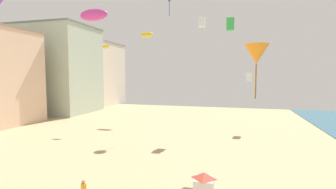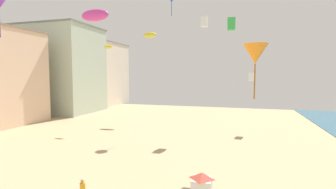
# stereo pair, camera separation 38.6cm
# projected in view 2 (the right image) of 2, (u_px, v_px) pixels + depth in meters

# --- Properties ---
(boardwalk_hotel_mid) EXTENTS (18.19, 12.74, 18.44)m
(boardwalk_hotel_mid) POSITION_uv_depth(u_px,v_px,m) (56.00, 70.00, 54.73)
(boardwalk_hotel_mid) COLOR #B7C6B2
(boardwalk_hotel_mid) RESTS_ON ground
(boardwalk_hotel_far) EXTENTS (15.21, 12.93, 16.64)m
(boardwalk_hotel_far) POSITION_uv_depth(u_px,v_px,m) (95.00, 74.00, 69.06)
(boardwalk_hotel_far) COLOR silver
(boardwalk_hotel_far) RESTS_ON ground
(lifeguard_stand) EXTENTS (1.10, 1.10, 2.55)m
(lifeguard_stand) POSITION_uv_depth(u_px,v_px,m) (202.00, 185.00, 14.08)
(lifeguard_stand) COLOR white
(lifeguard_stand) RESTS_ON ground
(kite_yellow_parafoil) EXTENTS (2.45, 0.68, 0.95)m
(kite_yellow_parafoil) POSITION_uv_depth(u_px,v_px,m) (150.00, 35.00, 44.45)
(kite_yellow_parafoil) COLOR yellow
(kite_white_box) EXTENTS (0.81, 0.81, 1.27)m
(kite_white_box) POSITION_uv_depth(u_px,v_px,m) (251.00, 77.00, 35.74)
(kite_white_box) COLOR white
(kite_green_box) EXTENTS (0.72, 0.72, 1.14)m
(kite_green_box) POSITION_uv_depth(u_px,v_px,m) (232.00, 24.00, 23.67)
(kite_green_box) COLOR green
(kite_yellow_parafoil_2) EXTENTS (1.34, 0.37, 0.52)m
(kite_yellow_parafoil_2) POSITION_uv_depth(u_px,v_px,m) (108.00, 47.00, 37.66)
(kite_yellow_parafoil_2) COLOR yellow
(kite_orange_delta) EXTENTS (1.42, 1.42, 3.23)m
(kite_orange_delta) POSITION_uv_depth(u_px,v_px,m) (255.00, 54.00, 14.43)
(kite_orange_delta) COLOR orange
(kite_magenta_parafoil) EXTENTS (2.88, 0.80, 1.12)m
(kite_magenta_parafoil) POSITION_uv_depth(u_px,v_px,m) (95.00, 15.00, 23.43)
(kite_magenta_parafoil) COLOR #DB3D9E
(kite_white_box_2) EXTENTS (0.87, 0.87, 1.37)m
(kite_white_box_2) POSITION_uv_depth(u_px,v_px,m) (204.00, 22.00, 34.16)
(kite_white_box_2) COLOR white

